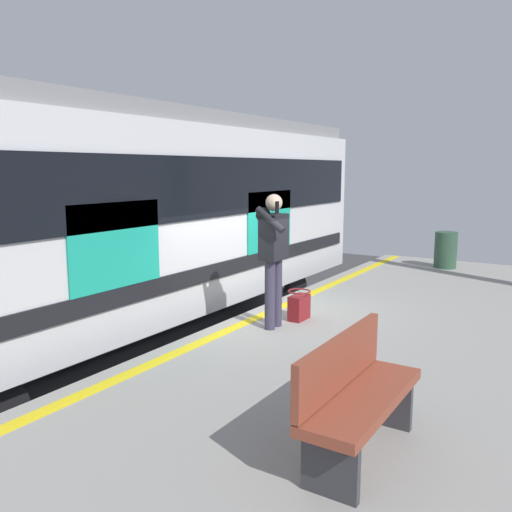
% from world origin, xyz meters
% --- Properties ---
extents(ground_plane, '(23.96, 23.96, 0.00)m').
position_xyz_m(ground_plane, '(0.00, 0.00, 0.00)').
color(ground_plane, '#3D3D3F').
extents(platform, '(12.54, 4.34, 1.04)m').
position_xyz_m(platform, '(0.00, 2.17, 0.52)').
color(platform, gray).
rests_on(platform, ground).
extents(safety_line, '(12.29, 0.16, 0.01)m').
position_xyz_m(safety_line, '(0.00, 0.30, 1.04)').
color(safety_line, yellow).
rests_on(safety_line, platform).
extents(track_rail_near, '(16.30, 0.08, 0.16)m').
position_xyz_m(track_rail_near, '(0.00, -1.27, 0.08)').
color(track_rail_near, slate).
rests_on(track_rail_near, ground).
extents(track_rail_far, '(16.30, 0.08, 0.16)m').
position_xyz_m(track_rail_far, '(0.00, -2.70, 0.08)').
color(track_rail_far, slate).
rests_on(track_rail_far, ground).
extents(train_carriage, '(10.31, 2.81, 3.87)m').
position_xyz_m(train_carriage, '(0.19, -1.98, 2.47)').
color(train_carriage, silver).
rests_on(train_carriage, ground).
extents(passenger, '(0.57, 0.55, 1.78)m').
position_xyz_m(passenger, '(0.50, 0.72, 2.10)').
color(passenger, '#383347').
rests_on(passenger, platform).
extents(handbag, '(0.36, 0.32, 0.42)m').
position_xyz_m(handbag, '(-0.02, 0.85, 1.23)').
color(handbag, maroon).
rests_on(handbag, platform).
extents(bench, '(1.43, 0.44, 0.90)m').
position_xyz_m(bench, '(2.95, 2.87, 1.52)').
color(bench, brown).
rests_on(bench, platform).
extents(trash_bin, '(0.46, 0.46, 0.78)m').
position_xyz_m(trash_bin, '(-5.22, 1.65, 1.42)').
color(trash_bin, '#2D4C38').
rests_on(trash_bin, platform).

